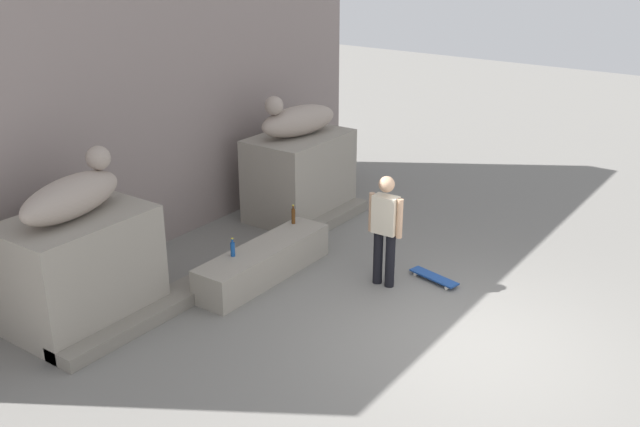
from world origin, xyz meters
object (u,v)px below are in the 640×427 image
at_px(statue_reclining_left, 73,194).
at_px(bottle_blue, 233,249).
at_px(skateboard, 434,277).
at_px(statue_reclining_right, 297,120).
at_px(bottle_brown, 293,216).
at_px(skater, 385,226).

xyz_separation_m(statue_reclining_left, bottle_blue, (1.81, -0.98, -1.15)).
bearing_deg(statue_reclining_left, skateboard, -51.42).
xyz_separation_m(statue_reclining_left, statue_reclining_right, (4.65, 0.00, 0.00)).
height_order(statue_reclining_left, bottle_blue, statue_reclining_left).
relative_size(statue_reclining_right, bottle_brown, 5.35).
xyz_separation_m(statue_reclining_left, skater, (3.16, -2.68, -0.86)).
relative_size(skater, bottle_blue, 5.98).
height_order(statue_reclining_left, skateboard, statue_reclining_left).
bearing_deg(bottle_blue, bottle_brown, 1.70).
bearing_deg(bottle_brown, statue_reclining_left, 164.13).
height_order(statue_reclining_right, skateboard, statue_reclining_right).
xyz_separation_m(statue_reclining_left, skateboard, (3.68, -3.24, -1.71)).
height_order(skater, bottle_blue, skater).
bearing_deg(bottle_blue, skateboard, -50.37).
bearing_deg(bottle_brown, skateboard, -80.27).
xyz_separation_m(statue_reclining_right, bottle_brown, (-1.36, -0.94, -1.14)).
bearing_deg(skateboard, statue_reclining_left, 61.84).
xyz_separation_m(skateboard, bottle_brown, (-0.40, 2.31, 0.58)).
bearing_deg(skateboard, skater, 56.00).
bearing_deg(statue_reclining_right, statue_reclining_left, 11.32).
relative_size(statue_reclining_right, skater, 1.01).
distance_m(statue_reclining_left, bottle_brown, 3.60).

